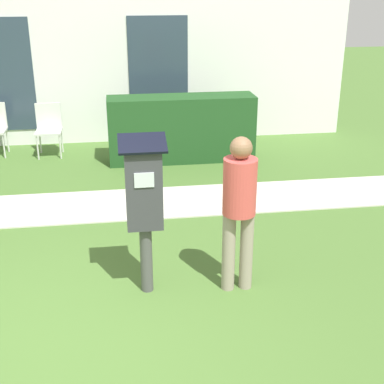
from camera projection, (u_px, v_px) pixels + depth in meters
The scene contains 7 objects.
ground_plane at pixel (59, 350), 4.51m from camera, with size 40.00×40.00×0.00m, color #476B2D.
sidewalk at pixel (78, 207), 7.30m from camera, with size 12.00×1.10×0.02m.
building_facade at pixel (81, 56), 9.72m from camera, with size 10.00×0.26×3.20m.
parking_meter at pixel (144, 196), 5.00m from camera, with size 0.44×0.31×1.59m.
person_standing at pixel (239, 203), 5.07m from camera, with size 0.32×0.32×1.58m.
outdoor_chair_middle at pixel (49, 125), 9.33m from camera, with size 0.44×0.44×0.90m.
hedge_row at pixel (181, 129), 9.04m from camera, with size 2.46×0.60×1.10m.
Camera 1 is at (0.58, -3.81, 2.91)m, focal length 50.00 mm.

